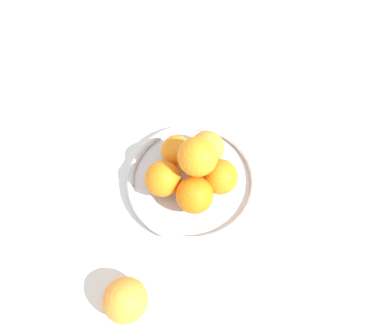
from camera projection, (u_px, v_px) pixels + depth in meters
ground_plane at (192, 183)px, 0.79m from camera, size 4.00×4.00×0.00m
fruit_bowl at (192, 180)px, 0.78m from camera, size 0.27×0.27×0.03m
orange_pile at (194, 168)px, 0.72m from camera, size 0.18×0.18×0.13m
stray_orange at (125, 300)px, 0.64m from camera, size 0.08×0.08×0.08m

